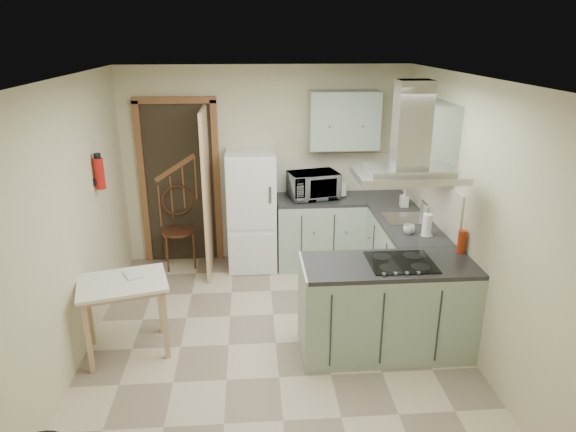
{
  "coord_description": "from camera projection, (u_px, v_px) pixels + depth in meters",
  "views": [
    {
      "loc": [
        -0.21,
        -4.29,
        2.85
      ],
      "look_at": [
        0.15,
        0.45,
        1.15
      ],
      "focal_mm": 32.0,
      "sensor_mm": 36.0,
      "label": 1
    }
  ],
  "objects": [
    {
      "name": "floor",
      "position": [
        276.0,
        343.0,
        5.0
      ],
      "size": [
        4.2,
        4.2,
        0.0
      ],
      "primitive_type": "plane",
      "color": "beige",
      "rests_on": "ground"
    },
    {
      "name": "ceiling",
      "position": [
        273.0,
        79.0,
        4.16
      ],
      "size": [
        4.2,
        4.2,
        0.0
      ],
      "primitive_type": "plane",
      "rotation": [
        3.14,
        0.0,
        0.0
      ],
      "color": "silver",
      "rests_on": "back_wall"
    },
    {
      "name": "back_wall",
      "position": [
        266.0,
        166.0,
        6.55
      ],
      "size": [
        3.6,
        0.0,
        3.6
      ],
      "primitive_type": "plane",
      "rotation": [
        1.57,
        0.0,
        0.0
      ],
      "color": "beige",
      "rests_on": "floor"
    },
    {
      "name": "left_wall",
      "position": [
        68.0,
        228.0,
        4.45
      ],
      "size": [
        0.0,
        4.2,
        4.2
      ],
      "primitive_type": "plane",
      "rotation": [
        1.57,
        0.0,
        1.57
      ],
      "color": "beige",
      "rests_on": "floor"
    },
    {
      "name": "right_wall",
      "position": [
        470.0,
        218.0,
        4.71
      ],
      "size": [
        0.0,
        4.2,
        4.2
      ],
      "primitive_type": "plane",
      "rotation": [
        1.57,
        0.0,
        -1.57
      ],
      "color": "beige",
      "rests_on": "floor"
    },
    {
      "name": "doorway",
      "position": [
        180.0,
        183.0,
        6.51
      ],
      "size": [
        1.1,
        0.12,
        2.1
      ],
      "primitive_type": "cube",
      "color": "brown",
      "rests_on": "floor"
    },
    {
      "name": "fridge",
      "position": [
        252.0,
        211.0,
        6.43
      ],
      "size": [
        0.6,
        0.6,
        1.5
      ],
      "primitive_type": "cube",
      "color": "white",
      "rests_on": "floor"
    },
    {
      "name": "counter_back",
      "position": [
        319.0,
        231.0,
        6.59
      ],
      "size": [
        1.08,
        0.6,
        0.9
      ],
      "primitive_type": "cube",
      "color": "#9EB2A0",
      "rests_on": "floor"
    },
    {
      "name": "counter_right",
      "position": [
        398.0,
        250.0,
        6.01
      ],
      "size": [
        0.6,
        1.95,
        0.9
      ],
      "primitive_type": "cube",
      "color": "#9EB2A0",
      "rests_on": "floor"
    },
    {
      "name": "splashback",
      "position": [
        340.0,
        172.0,
        6.64
      ],
      "size": [
        1.68,
        0.02,
        0.5
      ],
      "primitive_type": "cube",
      "color": "beige",
      "rests_on": "counter_back"
    },
    {
      "name": "wall_cabinet_back",
      "position": [
        344.0,
        120.0,
        6.26
      ],
      "size": [
        0.85,
        0.35,
        0.7
      ],
      "primitive_type": "cube",
      "color": "#9EB2A0",
      "rests_on": "back_wall"
    },
    {
      "name": "wall_cabinet_right",
      "position": [
        427.0,
        136.0,
        5.29
      ],
      "size": [
        0.35,
        0.9,
        0.7
      ],
      "primitive_type": "cube",
      "color": "#9EB2A0",
      "rests_on": "right_wall"
    },
    {
      "name": "peninsula",
      "position": [
        387.0,
        307.0,
        4.75
      ],
      "size": [
        1.55,
        0.65,
        0.9
      ],
      "primitive_type": "cube",
      "color": "#9EB2A0",
      "rests_on": "floor"
    },
    {
      "name": "hob",
      "position": [
        401.0,
        262.0,
        4.61
      ],
      "size": [
        0.58,
        0.5,
        0.01
      ],
      "primitive_type": "cube",
      "color": "black",
      "rests_on": "peninsula"
    },
    {
      "name": "extractor_hood",
      "position": [
        408.0,
        175.0,
        4.34
      ],
      "size": [
        0.9,
        0.55,
        0.1
      ],
      "primitive_type": "cube",
      "color": "silver",
      "rests_on": "ceiling"
    },
    {
      "name": "sink",
      "position": [
        405.0,
        219.0,
        5.7
      ],
      "size": [
        0.45,
        0.4,
        0.01
      ],
      "primitive_type": "cube",
      "color": "silver",
      "rests_on": "counter_right"
    },
    {
      "name": "fire_extinguisher",
      "position": [
        99.0,
        174.0,
        5.22
      ],
      "size": [
        0.1,
        0.1,
        0.32
      ],
      "primitive_type": "cylinder",
      "color": "#B2140F",
      "rests_on": "left_wall"
    },
    {
      "name": "drop_leaf_table",
      "position": [
        126.0,
        317.0,
        4.76
      ],
      "size": [
        0.9,
        0.76,
        0.73
      ],
      "primitive_type": "cube",
      "rotation": [
        0.0,
        0.0,
        0.26
      ],
      "color": "tan",
      "rests_on": "floor"
    },
    {
      "name": "bentwood_chair",
      "position": [
        178.0,
        231.0,
        6.53
      ],
      "size": [
        0.5,
        0.5,
        0.94
      ],
      "primitive_type": "cube",
      "rotation": [
        0.0,
        0.0,
        0.24
      ],
      "color": "#552C1C",
      "rests_on": "floor"
    },
    {
      "name": "microwave",
      "position": [
        313.0,
        185.0,
        6.38
      ],
      "size": [
        0.67,
        0.52,
        0.33
      ],
      "primitive_type": "imported",
      "rotation": [
        0.0,
        0.0,
        0.23
      ],
      "color": "black",
      "rests_on": "counter_back"
    },
    {
      "name": "kettle",
      "position": [
        341.0,
        189.0,
        6.46
      ],
      "size": [
        0.15,
        0.15,
        0.2
      ],
      "primitive_type": "cylinder",
      "rotation": [
        0.0,
        0.0,
        -0.14
      ],
      "color": "white",
      "rests_on": "counter_back"
    },
    {
      "name": "cereal_box",
      "position": [
        330.0,
        182.0,
        6.58
      ],
      "size": [
        0.14,
        0.21,
        0.29
      ],
      "primitive_type": "cube",
      "rotation": [
        0.0,
        0.0,
        0.33
      ],
      "color": "gold",
      "rests_on": "counter_back"
    },
    {
      "name": "soap_bottle",
      "position": [
        404.0,
        199.0,
        6.07
      ],
      "size": [
        0.09,
        0.1,
        0.2
      ],
      "primitive_type": "imported",
      "rotation": [
        0.0,
        0.0,
        -0.03
      ],
      "color": "silver",
      "rests_on": "counter_right"
    },
    {
      "name": "paper_towel",
      "position": [
        427.0,
        225.0,
        5.18
      ],
      "size": [
        0.12,
        0.12,
        0.25
      ],
      "primitive_type": "cylinder",
      "rotation": [
        0.0,
        0.0,
        0.29
      ],
      "color": "white",
      "rests_on": "counter_right"
    },
    {
      "name": "cup",
      "position": [
        409.0,
        230.0,
        5.26
      ],
      "size": [
        0.14,
        0.14,
        0.09
      ],
      "primitive_type": "imported",
      "rotation": [
        0.0,
        0.0,
        -0.28
      ],
      "color": "white",
      "rests_on": "counter_right"
    },
    {
      "name": "red_bottle",
      "position": [
        462.0,
        242.0,
        4.79
      ],
      "size": [
        0.1,
        0.1,
        0.22
      ],
      "primitive_type": "cylinder",
      "rotation": [
        0.0,
        0.0,
        -0.27
      ],
      "color": "#A82F0E",
      "rests_on": "peninsula"
    },
    {
      "name": "book",
      "position": [
        125.0,
        273.0,
        4.7
      ],
      "size": [
        0.23,
        0.25,
        0.09
      ],
      "primitive_type": "imported",
      "rotation": [
        0.0,
        0.0,
        0.47
      ],
      "color": "#9E3443",
      "rests_on": "drop_leaf_table"
    }
  ]
}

